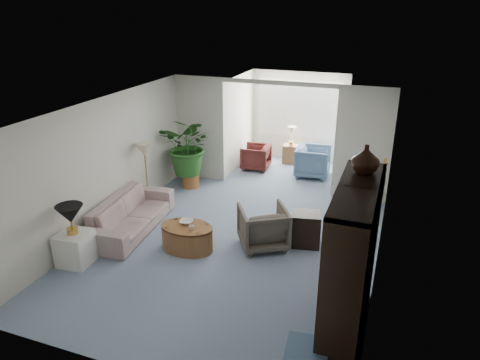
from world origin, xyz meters
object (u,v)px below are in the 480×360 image
at_px(sunroom_chair_maroon, 256,157).
at_px(sunroom_table, 291,154).
at_px(coffee_cup, 192,228).
at_px(entertainment_cabinet, 351,265).
at_px(plant_pot, 191,180).
at_px(coffee_bowl, 187,222).
at_px(wingback_chair, 263,227).
at_px(framed_picture, 384,180).
at_px(floor_lamp, 144,150).
at_px(coffee_table, 187,237).
at_px(side_table_dark, 306,229).
at_px(sofa, 131,214).
at_px(end_table, 75,248).
at_px(table_lamp, 70,214).
at_px(sunroom_chair_blue, 313,162).
at_px(cabinet_urn, 366,159).

relative_size(sunroom_chair_maroon, sunroom_table, 1.39).
bearing_deg(coffee_cup, sunroom_table, 84.95).
relative_size(entertainment_cabinet, plant_pot, 5.23).
relative_size(coffee_bowl, wingback_chair, 0.28).
xyz_separation_m(framed_picture, floor_lamp, (-4.75, 1.22, -0.45)).
bearing_deg(sunroom_table, plant_pot, -126.59).
relative_size(floor_lamp, coffee_table, 0.38).
height_order(framed_picture, side_table_dark, framed_picture).
relative_size(framed_picture, sunroom_chair_maroon, 0.71).
bearing_deg(coffee_bowl, coffee_table, -63.43).
bearing_deg(wingback_chair, framed_picture, 135.83).
bearing_deg(floor_lamp, framed_picture, -14.45).
height_order(sofa, end_table, sofa).
distance_m(coffee_table, side_table_dark, 2.11).
xyz_separation_m(plant_pot, sunroom_table, (1.81, 2.44, 0.09)).
bearing_deg(floor_lamp, wingback_chair, -15.57).
xyz_separation_m(sofa, sunroom_chair_maroon, (1.19, 4.00, -0.00)).
relative_size(sofa, table_lamp, 5.02).
bearing_deg(entertainment_cabinet, plant_pot, 137.19).
height_order(end_table, coffee_bowl, end_table).
bearing_deg(side_table_dark, plant_pot, 150.97).
bearing_deg(wingback_chair, coffee_table, -6.52).
height_order(sofa, sunroom_table, sofa).
relative_size(sunroom_chair_blue, sunroom_table, 1.65).
distance_m(wingback_chair, cabinet_urn, 2.85).
distance_m(framed_picture, sunroom_table, 5.72).
height_order(entertainment_cabinet, sunroom_chair_maroon, entertainment_cabinet).
bearing_deg(table_lamp, sunroom_chair_blue, 61.63).
xyz_separation_m(coffee_bowl, plant_pot, (-1.16, 2.50, -0.32)).
bearing_deg(entertainment_cabinet, table_lamp, 177.94).
height_order(floor_lamp, sunroom_table, floor_lamp).
height_order(sofa, coffee_table, sofa).
bearing_deg(floor_lamp, end_table, -88.36).
bearing_deg(coffee_table, sunroom_chair_blue, 72.49).
distance_m(table_lamp, cabinet_urn, 4.67).
relative_size(table_lamp, side_table_dark, 0.71).
bearing_deg(coffee_bowl, plant_pot, 114.79).
distance_m(end_table, sunroom_table, 6.46).
distance_m(coffee_cup, sunroom_chair_maroon, 4.40).
height_order(end_table, sunroom_chair_maroon, sunroom_chair_maroon).
xyz_separation_m(framed_picture, sunroom_chair_blue, (-1.79, 4.16, -1.32)).
bearing_deg(side_table_dark, coffee_table, -155.74).
height_order(end_table, table_lamp, table_lamp).
height_order(cabinet_urn, sunroom_chair_maroon, cabinet_urn).
height_order(table_lamp, entertainment_cabinet, entertainment_cabinet).
distance_m(coffee_bowl, sunroom_chair_maroon, 4.19).
height_order(framed_picture, end_table, framed_picture).
bearing_deg(sunroom_table, coffee_cup, -95.05).
bearing_deg(framed_picture, end_table, -165.77).
bearing_deg(framed_picture, side_table_dark, 148.98).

